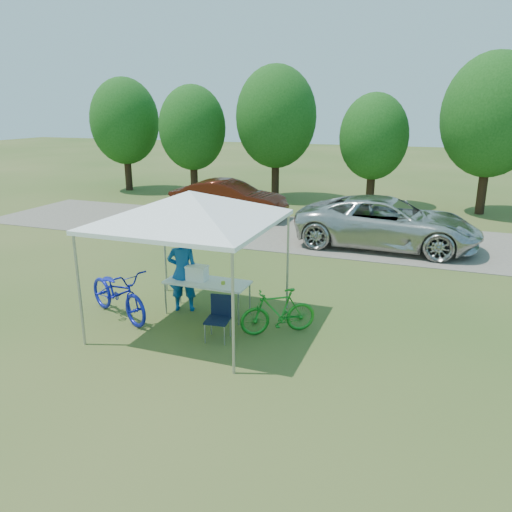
% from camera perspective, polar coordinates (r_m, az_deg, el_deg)
% --- Properties ---
extents(ground, '(100.00, 100.00, 0.00)m').
position_cam_1_polar(ground, '(10.28, -7.05, -7.76)').
color(ground, '#2D5119').
rests_on(ground, ground).
extents(gravel_strip, '(24.00, 5.00, 0.02)m').
position_cam_1_polar(gravel_strip, '(17.37, 5.07, 2.59)').
color(gravel_strip, gray).
rests_on(gravel_strip, ground).
extents(canopy, '(4.53, 4.53, 3.00)m').
position_cam_1_polar(canopy, '(9.50, -7.62, 6.97)').
color(canopy, '#A5A5AA').
rests_on(canopy, ground).
extents(treeline, '(24.89, 4.28, 6.30)m').
position_cam_1_polar(treeline, '(22.81, 8.77, 14.79)').
color(treeline, '#382314').
rests_on(treeline, ground).
extents(folding_table, '(1.77, 0.74, 0.73)m').
position_cam_1_polar(folding_table, '(10.51, -5.60, -3.11)').
color(folding_table, white).
rests_on(folding_table, ground).
extents(folding_chair, '(0.48, 0.49, 0.84)m').
position_cam_1_polar(folding_chair, '(9.48, -4.19, -6.60)').
color(folding_chair, black).
rests_on(folding_chair, ground).
extents(cooler, '(0.43, 0.30, 0.31)m').
position_cam_1_polar(cooler, '(10.55, -6.74, -1.93)').
color(cooler, white).
rests_on(cooler, folding_table).
extents(ice_cream_cup, '(0.08, 0.08, 0.06)m').
position_cam_1_polar(ice_cream_cup, '(10.29, -3.78, -3.08)').
color(ice_cream_cup, '#B1C52E').
rests_on(ice_cream_cup, folding_table).
extents(cyclist, '(0.74, 0.60, 1.75)m').
position_cam_1_polar(cyclist, '(10.70, -8.39, -1.77)').
color(cyclist, '#114992').
rests_on(cyclist, ground).
extents(bike_blue, '(2.17, 1.52, 1.08)m').
position_cam_1_polar(bike_blue, '(10.74, -15.49, -4.05)').
color(bike_blue, '#141CB0').
rests_on(bike_blue, ground).
extents(bike_green, '(1.48, 1.19, 0.90)m').
position_cam_1_polar(bike_green, '(9.67, 2.53, -6.34)').
color(bike_green, '#1B7C1F').
rests_on(bike_green, ground).
extents(minivan, '(5.59, 2.66, 1.54)m').
position_cam_1_polar(minivan, '(15.98, 14.77, 3.73)').
color(minivan, beige).
rests_on(minivan, gravel_strip).
extents(sedan, '(4.55, 1.78, 1.48)m').
position_cam_1_polar(sedan, '(19.59, -3.12, 6.48)').
color(sedan, '#45150B').
rests_on(sedan, gravel_strip).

